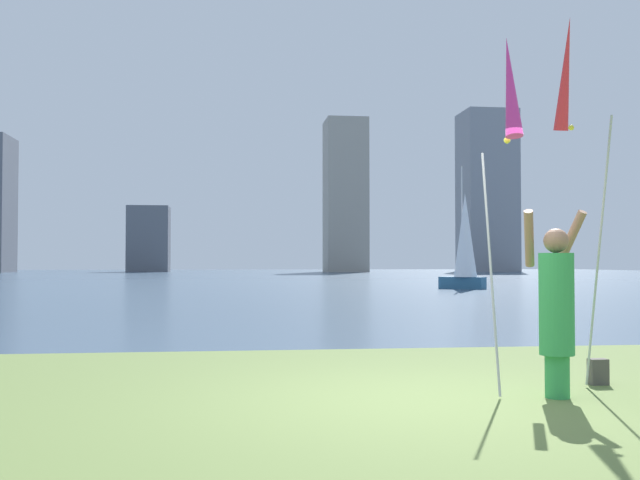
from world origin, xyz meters
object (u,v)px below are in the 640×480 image
(kite_flag_left, at_px, (509,97))
(sailboat_0, at_px, (465,242))
(kite_flag_right, at_px, (567,82))
(bag, at_px, (598,372))
(person, at_px, (556,305))

(kite_flag_left, distance_m, sailboat_0, 29.02)
(kite_flag_right, distance_m, sailboat_0, 27.59)
(kite_flag_left, distance_m, kite_flag_right, 1.68)
(kite_flag_right, xyz_separation_m, bag, (0.20, -0.23, -3.13))
(kite_flag_left, relative_size, kite_flag_right, 0.85)
(bag, relative_size, sailboat_0, 0.05)
(person, height_order, kite_flag_right, kite_flag_right)
(bag, bearing_deg, kite_flag_right, 130.97)
(kite_flag_right, xyz_separation_m, sailboat_0, (7.54, 26.52, -1.03))
(kite_flag_right, bearing_deg, person, -122.04)
(kite_flag_right, bearing_deg, sailboat_0, 74.13)
(kite_flag_left, relative_size, bag, 12.42)
(bag, height_order, sailboat_0, sailboat_0)
(kite_flag_right, distance_m, bag, 3.14)
(kite_flag_left, bearing_deg, bag, 35.25)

